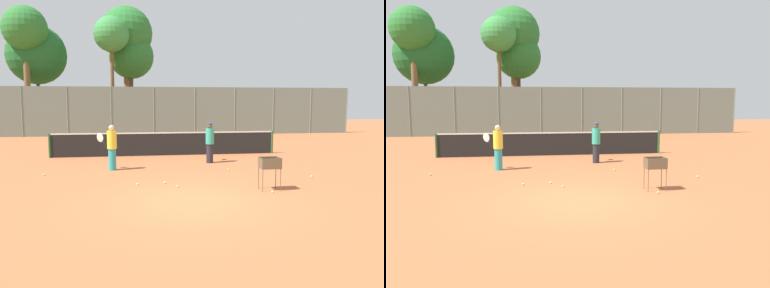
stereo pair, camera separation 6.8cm
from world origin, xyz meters
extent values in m
plane|color=#B26038|center=(0.00, 0.00, 0.00)|extent=(80.00, 80.00, 0.00)
cylinder|color=#26592D|center=(-5.11, 8.16, 0.54)|extent=(0.10, 0.10, 1.07)
cylinder|color=#26592D|center=(5.11, 8.16, 0.54)|extent=(0.10, 0.10, 1.07)
cube|color=black|center=(0.00, 8.16, 0.51)|extent=(10.21, 0.01, 1.01)
cube|color=white|center=(0.00, 8.16, 1.04)|extent=(10.21, 0.02, 0.06)
cylinder|color=slate|center=(-9.21, 18.87, 1.78)|extent=(0.08, 0.08, 3.56)
cylinder|color=slate|center=(-6.14, 18.87, 1.78)|extent=(0.08, 0.08, 3.56)
cylinder|color=slate|center=(-3.07, 18.87, 1.78)|extent=(0.08, 0.08, 3.56)
cylinder|color=slate|center=(0.00, 18.87, 1.78)|extent=(0.08, 0.08, 3.56)
cylinder|color=slate|center=(3.07, 18.87, 1.78)|extent=(0.08, 0.08, 3.56)
cylinder|color=slate|center=(6.14, 18.87, 1.78)|extent=(0.08, 0.08, 3.56)
cylinder|color=slate|center=(9.21, 18.87, 1.78)|extent=(0.08, 0.08, 3.56)
cylinder|color=slate|center=(12.28, 18.87, 1.78)|extent=(0.08, 0.08, 3.56)
cylinder|color=slate|center=(15.35, 18.87, 1.78)|extent=(0.08, 0.08, 3.56)
cube|color=slate|center=(0.00, 18.87, 1.78)|extent=(30.69, 0.01, 3.56)
cylinder|color=brown|center=(-2.01, 24.14, 3.46)|extent=(0.54, 0.54, 6.92)
sphere|color=#28722D|center=(-2.01, 24.14, 8.26)|extent=(4.46, 4.46, 4.46)
cylinder|color=brown|center=(-9.01, 22.85, 2.38)|extent=(0.27, 0.27, 4.77)
sphere|color=#1E6028|center=(-9.01, 22.85, 6.16)|extent=(4.64, 4.64, 4.64)
cylinder|color=brown|center=(-9.31, 20.94, 3.43)|extent=(0.45, 0.45, 6.87)
sphere|color=#28722D|center=(-9.31, 20.94, 7.85)|extent=(3.27, 3.27, 3.27)
cylinder|color=brown|center=(-1.60, 24.08, 2.59)|extent=(0.26, 0.26, 5.19)
sphere|color=#28722D|center=(-1.60, 24.08, 6.33)|extent=(3.81, 3.81, 3.81)
cylinder|color=brown|center=(-3.11, 21.84, 3.46)|extent=(0.28, 0.28, 6.93)
sphere|color=#388E42|center=(-3.11, 21.84, 7.76)|extent=(2.78, 2.78, 2.78)
cylinder|color=teal|center=(-2.21, 4.70, 0.39)|extent=(0.27, 0.27, 0.77)
cylinder|color=yellow|center=(-2.21, 4.70, 1.10)|extent=(0.34, 0.34, 0.65)
sphere|color=#DBB28C|center=(-2.21, 4.70, 1.53)|extent=(0.21, 0.21, 0.21)
cylinder|color=black|center=(-2.50, 4.89, 0.94)|extent=(0.14, 0.11, 0.27)
ellipsoid|color=silver|center=(-2.64, 4.99, 1.16)|extent=(0.35, 0.25, 0.43)
cylinder|color=#26262D|center=(1.59, 5.77, 0.38)|extent=(0.27, 0.27, 0.76)
cylinder|color=teal|center=(1.59, 5.77, 1.08)|extent=(0.33, 0.33, 0.64)
sphere|color=brown|center=(1.59, 5.77, 1.50)|extent=(0.21, 0.21, 0.21)
cylinder|color=#2659B2|center=(1.59, 5.77, 1.59)|extent=(0.22, 0.22, 0.05)
cylinder|color=black|center=(1.57, 6.11, 0.92)|extent=(0.04, 0.15, 0.27)
ellipsoid|color=silver|center=(1.56, 6.29, 1.14)|extent=(0.05, 0.40, 0.43)
cylinder|color=brown|center=(2.05, 0.72, 0.31)|extent=(0.02, 0.02, 0.62)
cylinder|color=brown|center=(2.56, 0.72, 0.31)|extent=(0.02, 0.02, 0.62)
cylinder|color=brown|center=(2.05, 1.08, 0.31)|extent=(0.02, 0.02, 0.62)
cylinder|color=brown|center=(2.56, 1.08, 0.31)|extent=(0.02, 0.02, 0.62)
cube|color=brown|center=(2.30, 0.90, 0.62)|extent=(0.55, 0.40, 0.01)
cube|color=brown|center=(2.30, 0.70, 0.77)|extent=(0.55, 0.01, 0.30)
cube|color=brown|center=(2.30, 1.10, 0.77)|extent=(0.55, 0.01, 0.30)
cube|color=brown|center=(2.03, 0.90, 0.77)|extent=(0.01, 0.40, 0.30)
cube|color=brown|center=(2.58, 0.90, 0.77)|extent=(0.01, 0.40, 0.30)
sphere|color=#D1E54C|center=(2.30, 0.89, 0.66)|extent=(0.07, 0.07, 0.07)
sphere|color=#D1E54C|center=(2.50, 0.94, 0.66)|extent=(0.07, 0.07, 0.07)
sphere|color=#D1E54C|center=(2.15, 0.82, 0.66)|extent=(0.07, 0.07, 0.07)
sphere|color=#D1E54C|center=(2.25, 0.77, 0.66)|extent=(0.07, 0.07, 0.07)
sphere|color=#D1E54C|center=(2.31, 0.87, 0.71)|extent=(0.07, 0.07, 0.07)
sphere|color=#D1E54C|center=(2.20, 0.93, 0.66)|extent=(0.07, 0.07, 0.07)
sphere|color=#D1E54C|center=(2.10, 0.78, 0.71)|extent=(0.07, 0.07, 0.07)
sphere|color=#D1E54C|center=(2.21, 0.80, 0.71)|extent=(0.07, 0.07, 0.07)
sphere|color=#D1E54C|center=(2.30, 1.03, 0.71)|extent=(0.07, 0.07, 0.07)
sphere|color=#D1E54C|center=(2.43, 0.98, 0.71)|extent=(0.07, 0.07, 0.07)
sphere|color=#D1E54C|center=(2.36, 1.00, 0.66)|extent=(0.07, 0.07, 0.07)
sphere|color=#D1E54C|center=(4.29, 2.37, 0.03)|extent=(0.07, 0.07, 0.07)
sphere|color=#D1E54C|center=(-4.40, 3.97, 0.03)|extent=(0.07, 0.07, 0.07)
sphere|color=#D1E54C|center=(-0.52, 2.13, 0.03)|extent=(0.07, 0.07, 0.07)
sphere|color=#D1E54C|center=(-1.33, 2.05, 0.03)|extent=(0.07, 0.07, 0.07)
sphere|color=#D1E54C|center=(-0.20, 1.59, 0.03)|extent=(0.07, 0.07, 0.07)
sphere|color=#D1E54C|center=(2.26, 0.51, 0.03)|extent=(0.07, 0.07, 0.07)
sphere|color=#D1E54C|center=(1.91, 3.98, 0.03)|extent=(0.07, 0.07, 0.07)
cube|color=#232328|center=(5.51, 22.07, 0.45)|extent=(4.20, 1.70, 0.90)
cube|color=#33383D|center=(5.31, 22.07, 1.25)|extent=(2.20, 1.50, 0.70)
camera|label=1|loc=(-1.36, -8.89, 2.44)|focal=35.00mm
camera|label=2|loc=(-1.30, -8.90, 2.44)|focal=35.00mm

